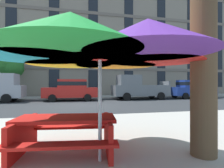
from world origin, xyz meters
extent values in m
plane|color=#2D3033|center=(0.00, 0.00, 0.00)|extent=(120.00, 120.00, 0.00)
cube|color=#B2ADA3|center=(0.00, -9.00, 0.06)|extent=(56.00, 9.00, 0.12)
cube|color=#9E998E|center=(0.00, 6.80, 0.06)|extent=(56.00, 3.60, 0.12)
cube|color=gray|center=(0.00, 15.00, 8.00)|extent=(43.01, 12.00, 16.00)
cube|color=#6B6056|center=(0.00, 8.96, 3.20)|extent=(42.15, 0.08, 0.36)
cube|color=#6B6056|center=(0.00, 8.96, 6.40)|extent=(42.15, 0.08, 0.36)
cube|color=#6B6056|center=(0.00, 8.96, 9.60)|extent=(42.15, 0.08, 0.36)
cube|color=black|center=(-6.45, 8.97, 8.40)|extent=(1.10, 0.06, 14.80)
cube|color=black|center=(-2.15, 8.97, 8.40)|extent=(1.10, 0.06, 14.80)
cube|color=black|center=(2.15, 8.97, 8.40)|extent=(1.10, 0.06, 14.80)
cube|color=black|center=(6.45, 8.97, 8.40)|extent=(1.10, 0.06, 14.80)
cube|color=black|center=(10.75, 8.97, 8.40)|extent=(1.10, 0.06, 14.80)
cube|color=black|center=(15.05, 8.97, 8.40)|extent=(1.10, 0.06, 14.80)
cube|color=black|center=(19.36, 8.97, 8.40)|extent=(1.10, 0.06, 14.80)
cube|color=#A8AAB2|center=(-5.47, 3.70, 1.75)|extent=(1.90, 1.75, 0.90)
cylinder|color=black|center=(-4.99, 2.75, 0.34)|extent=(0.68, 0.22, 0.68)
cylinder|color=black|center=(-4.99, 4.65, 0.34)|extent=(0.68, 0.22, 0.68)
cube|color=#B21E19|center=(-0.43, 3.70, 0.70)|extent=(4.40, 1.76, 0.80)
cube|color=#B21E19|center=(-0.28, 3.70, 1.44)|extent=(2.30, 1.55, 0.68)
cube|color=black|center=(-0.28, 3.70, 1.44)|extent=(2.32, 1.57, 0.32)
cylinder|color=black|center=(-1.79, 2.82, 0.30)|extent=(0.60, 0.22, 0.60)
cylinder|color=black|center=(-1.79, 4.58, 0.30)|extent=(0.60, 0.22, 0.60)
cylinder|color=black|center=(0.93, 2.82, 0.30)|extent=(0.60, 0.22, 0.60)
cylinder|color=black|center=(0.93, 4.58, 0.30)|extent=(0.60, 0.22, 0.60)
cube|color=slate|center=(5.81, 3.70, 0.82)|extent=(5.10, 1.90, 0.96)
cube|color=slate|center=(4.71, 3.70, 1.75)|extent=(1.90, 1.75, 0.90)
cube|color=slate|center=(8.28, 3.70, 1.48)|extent=(0.16, 1.75, 0.36)
cylinder|color=black|center=(7.39, 4.65, 0.34)|extent=(0.68, 0.22, 0.68)
cylinder|color=black|center=(7.39, 2.75, 0.34)|extent=(0.68, 0.22, 0.68)
cylinder|color=black|center=(4.23, 4.65, 0.34)|extent=(0.68, 0.22, 0.68)
cylinder|color=black|center=(4.23, 2.75, 0.34)|extent=(0.68, 0.22, 0.68)
cube|color=navy|center=(11.25, 3.70, 0.70)|extent=(4.40, 1.76, 0.80)
cube|color=navy|center=(11.10, 3.70, 1.44)|extent=(2.30, 1.55, 0.68)
cube|color=black|center=(11.10, 3.70, 1.44)|extent=(2.32, 1.57, 0.32)
cylinder|color=black|center=(12.62, 4.58, 0.30)|extent=(0.60, 0.22, 0.60)
cylinder|color=black|center=(12.62, 2.82, 0.30)|extent=(0.60, 0.22, 0.60)
cylinder|color=black|center=(9.89, 4.58, 0.30)|extent=(0.60, 0.22, 0.60)
cylinder|color=black|center=(9.89, 2.82, 0.30)|extent=(0.60, 0.22, 0.60)
cylinder|color=brown|center=(-5.71, 6.79, 1.11)|extent=(0.23, 0.23, 2.21)
sphere|color=#236023|center=(-5.92, 7.03, 3.24)|extent=(2.29, 2.29, 2.29)
sphere|color=#236023|center=(-5.47, 6.56, 2.86)|extent=(1.67, 1.67, 1.67)
cylinder|color=silver|center=(0.02, -9.00, 1.11)|extent=(0.06, 0.06, 2.21)
cone|color=red|center=(0.98, -9.00, 1.99)|extent=(1.68, 1.68, 0.43)
cone|color=orange|center=(0.50, -8.17, 1.99)|extent=(1.68, 1.68, 0.43)
cone|color=yellow|center=(-0.46, -8.17, 1.99)|extent=(1.68, 1.68, 0.43)
cone|color=#199EB2|center=(-0.94, -9.00, 1.99)|extent=(1.68, 1.68, 0.43)
cone|color=green|center=(-0.46, -9.83, 1.99)|extent=(1.68, 1.68, 0.43)
cone|color=#662D9E|center=(0.50, -9.83, 1.99)|extent=(1.68, 1.68, 0.43)
cone|color=red|center=(0.02, -9.00, 2.03)|extent=(1.61, 1.61, 0.51)
cube|color=red|center=(-0.53, -8.45, 0.74)|extent=(1.89, 1.03, 0.06)
cube|color=red|center=(-0.61, -9.07, 0.44)|extent=(1.82, 0.52, 0.05)
cube|color=red|center=(-0.44, -7.84, 0.44)|extent=(1.82, 0.52, 0.05)
cube|color=red|center=(0.25, -8.56, 0.37)|extent=(0.27, 1.40, 0.74)
cube|color=red|center=(-1.30, -8.35, 0.37)|extent=(0.27, 1.40, 0.74)
cylinder|color=brown|center=(1.84, -9.19, 2.03)|extent=(0.44, 0.44, 4.06)
camera|label=1|loc=(-0.46, -11.97, 1.38)|focal=29.26mm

